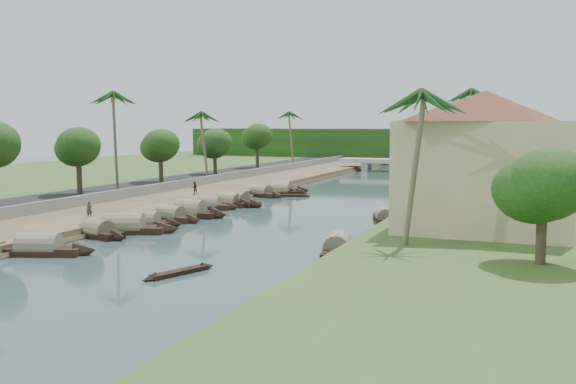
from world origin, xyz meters
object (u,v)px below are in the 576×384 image
at_px(bridge, 413,163).
at_px(sampan_1, 98,232).
at_px(person_near, 89,210).
at_px(building_near, 484,161).
at_px(sampan_0, 39,249).

relative_size(bridge, sampan_1, 4.01).
bearing_deg(person_near, bridge, 43.30).
height_order(bridge, person_near, bridge).
distance_m(bridge, building_near, 76.54).
height_order(building_near, sampan_1, building_near).
relative_size(bridge, person_near, 19.44).
height_order(sampan_0, person_near, person_near).
bearing_deg(bridge, sampan_0, -96.05).
bearing_deg(building_near, bridge, 104.39).
bearing_deg(bridge, building_near, -75.61).
distance_m(sampan_1, person_near, 5.87).
distance_m(building_near, person_near, 33.51).
bearing_deg(sampan_0, bridge, 65.23).
height_order(sampan_1, person_near, person_near).
relative_size(building_near, person_near, 10.31).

